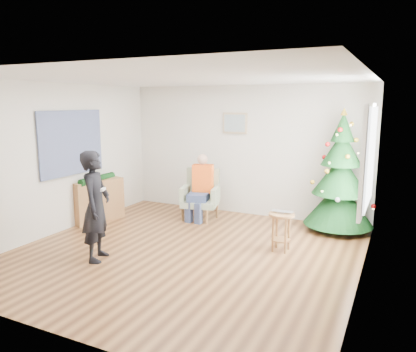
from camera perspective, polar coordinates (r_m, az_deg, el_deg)
The scene contains 19 objects.
floor at distance 6.32m, azimuth -3.24°, elevation -10.69°, with size 5.00×5.00×0.00m, color brown.
ceiling at distance 5.91m, azimuth -3.51°, elevation 13.58°, with size 5.00×5.00×0.00m, color white.
wall_back at distance 8.23m, azimuth 5.14°, elevation 3.57°, with size 5.00×5.00×0.00m, color silver.
wall_front at distance 4.03m, azimuth -20.99°, elevation -4.23°, with size 5.00×5.00×0.00m, color silver.
wall_left at distance 7.50m, azimuth -20.31°, elevation 2.31°, with size 5.00×5.00×0.00m, color silver.
wall_right at distance 5.25m, azimuth 21.22°, elevation -0.96°, with size 5.00×5.00×0.00m, color silver.
window_panel at distance 6.21m, azimuth 21.85°, elevation 2.52°, with size 0.04×1.30×1.40m, color white.
curtains at distance 6.21m, azimuth 21.57°, elevation 2.54°, with size 0.05×1.75×1.50m.
christmas_tree at distance 7.47m, azimuth 18.12°, elevation -0.09°, with size 1.20×1.20×2.17m.
stool at distance 6.38m, azimuth 10.24°, elevation -7.72°, with size 0.40×0.40×0.60m.
laptop at distance 6.30m, azimuth 10.33°, elevation -5.08°, with size 0.33×0.21×0.03m, color silver.
armchair at distance 7.97m, azimuth -1.03°, elevation -3.52°, with size 0.81×0.77×0.97m.
seated_person at distance 7.86m, azimuth -1.10°, elevation -1.52°, with size 0.45×0.61×1.28m.
standing_man at distance 6.03m, azimuth -15.48°, elevation -4.09°, with size 0.58×0.38×1.60m, color black.
game_controller at distance 5.84m, azimuth -14.53°, elevation -1.82°, with size 0.04×0.13×0.04m, color white.
console at distance 8.10m, azimuth -15.18°, elevation -3.34°, with size 0.30×1.00×0.80m, color brown.
garland at distance 8.01m, azimuth -15.32°, elevation -0.42°, with size 0.14×0.14×0.90m, color black.
tapestry at distance 7.66m, azimuth -18.60°, elevation 4.45°, with size 0.03×1.50×1.15m, color black.
framed_picture at distance 8.22m, azimuth 3.80°, elevation 7.43°, with size 0.52×0.05×0.42m.
Camera 1 is at (2.88, -5.15, 2.26)m, focal length 35.00 mm.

